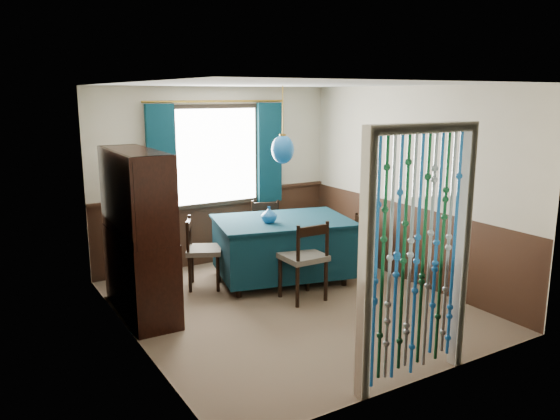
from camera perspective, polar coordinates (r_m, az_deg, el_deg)
floor at (r=6.42m, az=1.10°, el=-9.92°), size 4.00×4.00×0.00m
ceiling at (r=5.95m, az=1.20°, el=13.01°), size 4.00×4.00×0.00m
wall_back at (r=7.80m, az=-6.72°, el=3.49°), size 3.60×0.00×3.60m
wall_front at (r=4.54m, az=14.74°, el=-3.04°), size 3.60×0.00×3.60m
wall_left at (r=5.34m, az=-15.42°, el=-0.83°), size 0.00×4.00×4.00m
wall_right at (r=7.17m, az=13.42°, el=2.49°), size 0.00×4.00×4.00m
wainscot_back at (r=7.93m, az=-6.54°, el=-1.88°), size 3.60×0.00×3.60m
wainscot_front at (r=4.80m, az=14.12°, el=-11.69°), size 3.60×0.00×3.60m
wainscot_left at (r=5.56m, az=-14.83°, el=-8.37°), size 0.00×4.00×4.00m
wainscot_right at (r=7.32m, az=13.05°, el=-3.32°), size 0.00×4.00×4.00m
window at (r=7.72m, az=-6.62°, el=5.65°), size 1.32×0.12×1.42m
doorway at (r=4.63m, az=14.08°, el=-5.27°), size 1.16×0.12×2.18m
dining_table at (r=7.10m, az=0.27°, el=-3.73°), size 1.93×1.54×0.82m
chair_near at (r=6.42m, az=2.58°, el=-5.05°), size 0.48×0.46×0.97m
chair_far at (r=7.80m, az=-1.48°, el=-2.23°), size 0.58×0.57×0.89m
chair_left at (r=6.92m, az=-8.19°, el=-4.23°), size 0.57×0.58×0.89m
chair_right at (r=7.39m, az=7.37°, el=-3.47°), size 0.50×0.51×0.82m
sideboard at (r=6.21m, az=-14.52°, el=-4.96°), size 0.51×1.40×1.82m
pendant_lamp at (r=6.86m, az=0.28°, el=6.36°), size 0.29×0.29×0.96m
vase_table at (r=6.81m, az=-1.15°, el=-0.56°), size 0.23×0.23×0.19m
bowl_shelf at (r=5.88m, az=-13.72°, el=0.62°), size 0.23×0.23×0.05m
vase_sideboard at (r=6.48m, az=-15.14°, el=-0.87°), size 0.19×0.19×0.18m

